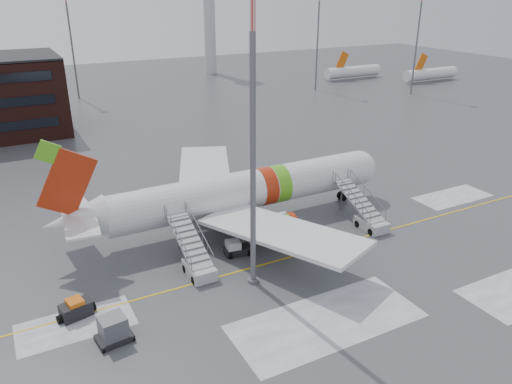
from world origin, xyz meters
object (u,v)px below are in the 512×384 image
airliner (238,192)px  uld_container (113,330)px  airstair_aft (196,260)px  airstair_fwd (367,217)px  light_mast_near (253,129)px  pushback_tug (236,248)px  baggage_tractor (76,310)px

airliner → uld_container: size_ratio=13.99×
airstair_aft → airliner: bearing=42.4°
airliner → airstair_fwd: size_ratio=4.55×
airstair_aft → light_mast_near: size_ratio=0.31×
pushback_tug → uld_container: (-12.42, -6.76, 0.28)m
light_mast_near → airstair_aft: bearing=133.2°
airliner → light_mast_near: (-3.68, -10.24, 9.34)m
baggage_tractor → light_mast_near: light_mast_near is taller
pushback_tug → airliner: bearing=62.1°
light_mast_near → uld_container: bearing=-170.0°
airliner → baggage_tractor: bearing=-154.1°
baggage_tractor → light_mast_near: (13.47, -1.92, 12.14)m
pushback_tug → light_mast_near: light_mast_near is taller
pushback_tug → uld_container: size_ratio=1.02×
airstair_aft → pushback_tug: airstair_aft is taller
airstair_fwd → light_mast_near: (-14.71, -3.70, 11.69)m
airstair_aft → airstair_fwd: bearing=0.0°
uld_container → pushback_tug: bearing=28.5°
pushback_tug → baggage_tractor: baggage_tractor is taller
pushback_tug → baggage_tractor: bearing=-168.9°
pushback_tug → light_mast_near: 13.05m
airstair_fwd → uld_container: 27.01m
airstair_aft → uld_container: (-8.20, -5.75, -0.18)m
airstair_fwd → airstair_aft: size_ratio=1.00×
baggage_tractor → airstair_aft: bearing=10.1°
airstair_aft → light_mast_near: (3.48, -3.70, 11.69)m
airliner → baggage_tractor: airliner is taller
airliner → light_mast_near: 14.33m
light_mast_near → pushback_tug: bearing=81.0°
airliner → uld_container: airliner is taller
airliner → airstair_aft: size_ratio=4.55×
uld_container → light_mast_near: size_ratio=0.10×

